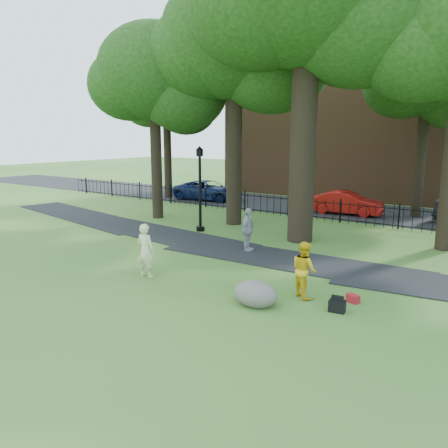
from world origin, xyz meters
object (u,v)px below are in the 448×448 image
Objects in this scene: lamppost at (200,190)px; red_sedan at (347,203)px; man at (304,269)px; woman at (146,250)px; boulder at (255,292)px.

lamppost is 0.99× the size of red_sedan.
lamppost is (-7.90, 5.34, 1.19)m from man.
lamppost reaches higher than red_sedan.
man is at bearing -170.65° from woman.
man is 14.30m from red_sedan.
man is 1.63m from boulder.
lamppost reaches higher than boulder.
lamppost is at bearing 136.69° from boulder.
red_sedan is at bearing 100.33° from boulder.
man is 1.30× the size of boulder.
red_sedan is (-3.59, 13.84, -0.14)m from man.
woman is 15.18m from red_sedan.
man is 0.40× the size of lamppost.
lamppost is at bearing -0.49° from man.
lamppost is at bearing -71.49° from woman.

